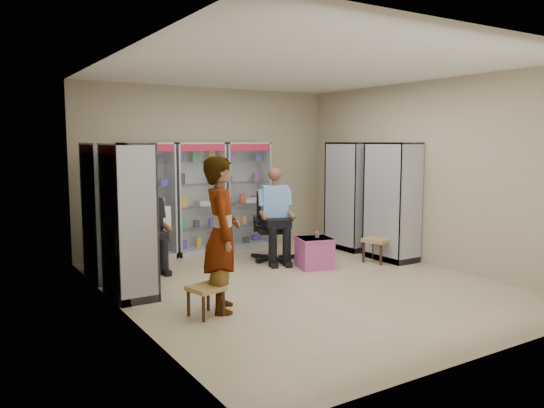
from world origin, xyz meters
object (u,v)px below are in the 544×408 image
cabinet_left_far (106,211)px  woven_stool_a (377,250)px  cabinet_back_left (147,201)px  cabinet_right_near (392,202)px  cabinet_back_right (244,196)px  standing_man (222,234)px  cabinet_right_far (350,196)px  office_chair (273,226)px  pink_trunk (315,253)px  cabinet_back_mid (198,198)px  wooden_chair (148,240)px  seated_shopkeeper (274,217)px  woven_stool_b (206,301)px  cabinet_left_near (128,221)px

cabinet_left_far → woven_stool_a: (4.12, -1.33, -0.80)m
cabinet_back_left → cabinet_right_near: same height
cabinet_back_right → standing_man: bearing=-123.0°
woven_stool_a → standing_man: size_ratio=0.22×
standing_man → cabinet_back_left: bearing=21.1°
cabinet_right_far → office_chair: cabinet_right_far is taller
cabinet_right_near → pink_trunk: cabinet_right_near is taller
cabinet_right_far → cabinet_right_near: 1.10m
woven_stool_a → standing_man: bearing=-164.6°
cabinet_back_mid → woven_stool_a: 3.28m
wooden_chair → seated_shopkeeper: seated_shopkeeper is taller
office_chair → seated_shopkeeper: seated_shopkeeper is taller
cabinet_right_far → woven_stool_a: cabinet_right_far is taller
cabinet_right_far → standing_man: cabinet_right_far is taller
pink_trunk → woven_stool_b: 2.78m
cabinet_left_near → cabinet_back_right: bearing=125.7°
cabinet_right_far → pink_trunk: cabinet_right_far is taller
cabinet_left_far → office_chair: size_ratio=1.71×
cabinet_back_right → woven_stool_b: bearing=-125.4°
office_chair → woven_stool_a: (1.40, -1.06, -0.38)m
cabinet_left_near → wooden_chair: size_ratio=2.13×
cabinet_back_left → woven_stool_a: (3.19, -2.26, -0.80)m
cabinet_left_near → woven_stool_b: size_ratio=5.58×
wooden_chair → standing_man: size_ratio=0.51×
office_chair → pink_trunk: size_ratio=2.30×
standing_man → woven_stool_b: bearing=134.4°
woven_stool_b → cabinet_right_near: bearing=14.9°
cabinet_left_far → office_chair: 2.76m
cabinet_right_near → cabinet_left_near: same height
cabinet_back_right → office_chair: (-0.11, -1.20, -0.42)m
cabinet_right_far → standing_man: 4.23m
cabinet_right_near → woven_stool_a: cabinet_right_near is taller
cabinet_back_mid → cabinet_right_far: same height
standing_man → cabinet_left_far: bearing=42.8°
cabinet_right_far → pink_trunk: 1.89m
seated_shopkeeper → woven_stool_a: seated_shopkeeper is taller
cabinet_back_right → woven_stool_a: size_ratio=4.92×
cabinet_left_far → cabinet_right_far: bearing=87.4°
cabinet_back_mid → office_chair: size_ratio=1.71×
cabinet_back_left → cabinet_back_right: same height
cabinet_right_near → wooden_chair: 4.10m
cabinet_right_far → woven_stool_a: bearing=163.2°
cabinet_left_near → woven_stool_b: (0.50, -1.25, -0.82)m
woven_stool_b → woven_stool_a: bearing=15.8°
pink_trunk → cabinet_back_left: bearing=135.4°
standing_man → cabinet_right_far: bearing=-36.8°
woven_stool_a → cabinet_back_left: bearing=144.7°
cabinet_right_far → cabinet_left_near: size_ratio=1.00×
cabinet_left_far → cabinet_right_near: bearing=73.7°
office_chair → standing_man: size_ratio=0.63×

